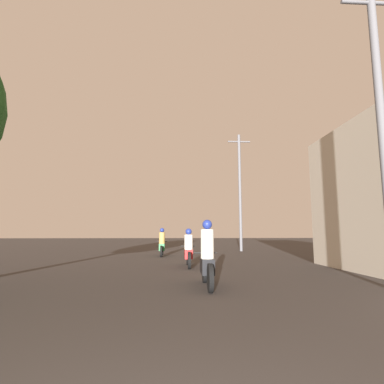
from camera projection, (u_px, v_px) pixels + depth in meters
name	position (u px, v px, depth m)	size (l,w,h in m)	color
motorcycle_black	(207.00, 260.00, 7.35)	(0.60, 1.98, 1.64)	black
motorcycle_red	(189.00, 251.00, 11.51)	(0.60, 1.97, 1.46)	black
motorcycle_green	(162.00, 245.00, 16.52)	(0.60, 1.97, 1.53)	black
utility_pole_near	(381.00, 121.00, 7.40)	(1.60, 0.20, 7.78)	slate
utility_pole_far	(240.00, 189.00, 21.10)	(1.60, 0.20, 8.26)	slate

